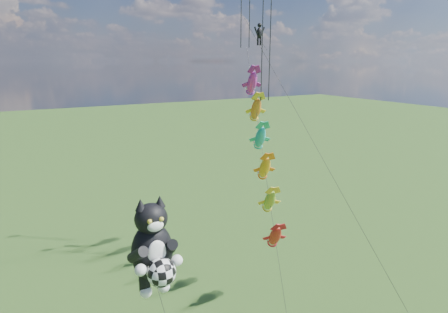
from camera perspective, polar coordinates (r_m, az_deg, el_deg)
cat_kite_rig at (r=21.51m, az=-10.68°, el=-13.59°), size 2.80×4.28×11.43m
fish_windsock_rig at (r=31.34m, az=5.89°, el=0.58°), size 5.76×14.98×19.72m
parafoil_rig at (r=33.42m, az=5.75°, el=18.81°), size 5.20×16.98×27.79m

